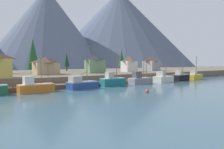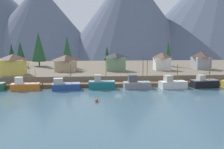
{
  "view_description": "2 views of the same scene",
  "coord_description": "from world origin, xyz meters",
  "px_view_note": "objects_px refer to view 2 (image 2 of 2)",
  "views": [
    {
      "loc": [
        -35.57,
        -44.77,
        6.03
      ],
      "look_at": [
        -1.1,
        3.44,
        2.64
      ],
      "focal_mm": 32.84,
      "sensor_mm": 36.0,
      "label": 1
    },
    {
      "loc": [
        -6.57,
        -64.18,
        12.39
      ],
      "look_at": [
        -1.18,
        3.15,
        3.1
      ],
      "focal_mm": 38.72,
      "sensor_mm": 36.0,
      "label": 2
    }
  ],
  "objects_px": {
    "fishing_boat_grey": "(136,84)",
    "house_grey": "(201,60)",
    "fishing_boat_black": "(204,83)",
    "conifer_mid_left": "(39,47)",
    "channel_buoy": "(97,100)",
    "fishing_boat_blue": "(65,85)",
    "house_tan": "(66,63)",
    "fishing_boat_white": "(172,84)",
    "fishing_boat_orange": "(25,86)",
    "house_white": "(162,61)",
    "conifer_back_left": "(67,50)",
    "conifer_near_left": "(107,53)",
    "conifer_near_right": "(168,51)",
    "conifer_back_right": "(12,52)",
    "fishing_boat_teal": "(101,84)",
    "house_yellow": "(13,64)",
    "conifer_mid_right": "(20,52)",
    "house_green": "(116,62)"
  },
  "relations": [
    {
      "from": "fishing_boat_black",
      "to": "conifer_near_left",
      "type": "relative_size",
      "value": 1.04
    },
    {
      "from": "house_white",
      "to": "conifer_back_right",
      "type": "height_order",
      "value": "conifer_back_right"
    },
    {
      "from": "house_yellow",
      "to": "conifer_near_right",
      "type": "height_order",
      "value": "conifer_near_right"
    },
    {
      "from": "house_yellow",
      "to": "conifer_near_left",
      "type": "relative_size",
      "value": 0.86
    },
    {
      "from": "fishing_boat_blue",
      "to": "fishing_boat_teal",
      "type": "relative_size",
      "value": 0.81
    },
    {
      "from": "fishing_boat_black",
      "to": "house_green",
      "type": "relative_size",
      "value": 1.26
    },
    {
      "from": "fishing_boat_orange",
      "to": "conifer_near_right",
      "type": "relative_size",
      "value": 0.72
    },
    {
      "from": "fishing_boat_black",
      "to": "conifer_back_left",
      "type": "relative_size",
      "value": 0.69
    },
    {
      "from": "house_yellow",
      "to": "conifer_back_right",
      "type": "distance_m",
      "value": 31.89
    },
    {
      "from": "fishing_boat_orange",
      "to": "house_white",
      "type": "relative_size",
      "value": 1.18
    },
    {
      "from": "conifer_near_right",
      "to": "house_white",
      "type": "bearing_deg",
      "value": -115.6
    },
    {
      "from": "fishing_boat_grey",
      "to": "house_white",
      "type": "height_order",
      "value": "fishing_boat_grey"
    },
    {
      "from": "channel_buoy",
      "to": "fishing_boat_blue",
      "type": "bearing_deg",
      "value": 120.62
    },
    {
      "from": "fishing_boat_orange",
      "to": "house_white",
      "type": "xyz_separation_m",
      "value": [
        41.44,
        19.18,
        4.57
      ]
    },
    {
      "from": "house_yellow",
      "to": "conifer_mid_right",
      "type": "xyz_separation_m",
      "value": [
        -4.9,
        24.3,
        2.62
      ]
    },
    {
      "from": "fishing_boat_teal",
      "to": "conifer_back_left",
      "type": "height_order",
      "value": "conifer_back_left"
    },
    {
      "from": "fishing_boat_white",
      "to": "conifer_near_right",
      "type": "xyz_separation_m",
      "value": [
        8.78,
        32.29,
        7.24
      ]
    },
    {
      "from": "fishing_boat_grey",
      "to": "channel_buoy",
      "type": "height_order",
      "value": "fishing_boat_grey"
    },
    {
      "from": "conifer_near_left",
      "to": "conifer_near_right",
      "type": "xyz_separation_m",
      "value": [
        23.9,
        -7.3,
        1.03
      ]
    },
    {
      "from": "conifer_mid_left",
      "to": "conifer_back_right",
      "type": "height_order",
      "value": "conifer_mid_left"
    },
    {
      "from": "house_yellow",
      "to": "house_green",
      "type": "bearing_deg",
      "value": 13.41
    },
    {
      "from": "fishing_boat_white",
      "to": "house_tan",
      "type": "bearing_deg",
      "value": 139.01
    },
    {
      "from": "house_white",
      "to": "conifer_back_right",
      "type": "distance_m",
      "value": 61.68
    },
    {
      "from": "fishing_boat_black",
      "to": "conifer_near_right",
      "type": "bearing_deg",
      "value": 82.76
    },
    {
      "from": "fishing_boat_grey",
      "to": "house_grey",
      "type": "bearing_deg",
      "value": 34.92
    },
    {
      "from": "fishing_boat_grey",
      "to": "conifer_mid_left",
      "type": "relative_size",
      "value": 0.65
    },
    {
      "from": "fishing_boat_black",
      "to": "conifer_near_right",
      "type": "relative_size",
      "value": 0.82
    },
    {
      "from": "fishing_boat_grey",
      "to": "conifer_back_right",
      "type": "xyz_separation_m",
      "value": [
        -45.16,
        41.32,
        6.63
      ]
    },
    {
      "from": "fishing_boat_grey",
      "to": "house_grey",
      "type": "distance_m",
      "value": 35.25
    },
    {
      "from": "house_yellow",
      "to": "fishing_boat_black",
      "type": "bearing_deg",
      "value": -12.1
    },
    {
      "from": "house_grey",
      "to": "house_tan",
      "type": "bearing_deg",
      "value": -177.65
    },
    {
      "from": "conifer_back_left",
      "to": "conifer_mid_right",
      "type": "bearing_deg",
      "value": 168.15
    },
    {
      "from": "fishing_boat_grey",
      "to": "fishing_boat_black",
      "type": "bearing_deg",
      "value": -4.36
    },
    {
      "from": "fishing_boat_blue",
      "to": "house_green",
      "type": "bearing_deg",
      "value": 46.12
    },
    {
      "from": "conifer_near_right",
      "to": "fishing_boat_orange",
      "type": "bearing_deg",
      "value": -146.23
    },
    {
      "from": "fishing_boat_white",
      "to": "channel_buoy",
      "type": "bearing_deg",
      "value": -154.07
    },
    {
      "from": "fishing_boat_grey",
      "to": "house_tan",
      "type": "xyz_separation_m",
      "value": [
        -20.51,
        19.69,
        4.05
      ]
    },
    {
      "from": "fishing_boat_white",
      "to": "channel_buoy",
      "type": "height_order",
      "value": "fishing_boat_white"
    },
    {
      "from": "house_yellow",
      "to": "conifer_back_right",
      "type": "relative_size",
      "value": 0.77
    },
    {
      "from": "fishing_boat_grey",
      "to": "house_yellow",
      "type": "height_order",
      "value": "fishing_boat_grey"
    },
    {
      "from": "channel_buoy",
      "to": "fishing_boat_orange",
      "type": "bearing_deg",
      "value": 142.64
    },
    {
      "from": "house_white",
      "to": "conifer_near_left",
      "type": "xyz_separation_m",
      "value": [
        -17.89,
        19.85,
        1.74
      ]
    },
    {
      "from": "house_yellow",
      "to": "conifer_back_right",
      "type": "height_order",
      "value": "conifer_back_right"
    },
    {
      "from": "fishing_boat_orange",
      "to": "fishing_boat_blue",
      "type": "bearing_deg",
      "value": -7.27
    },
    {
      "from": "fishing_boat_teal",
      "to": "conifer_near_left",
      "type": "xyz_separation_m",
      "value": [
        3.85,
        38.88,
        6.12
      ]
    },
    {
      "from": "fishing_boat_teal",
      "to": "conifer_mid_left",
      "type": "relative_size",
      "value": 0.66
    },
    {
      "from": "house_tan",
      "to": "fishing_boat_white",
      "type": "bearing_deg",
      "value": -33.71
    },
    {
      "from": "house_white",
      "to": "conifer_near_left",
      "type": "distance_m",
      "value": 26.78
    },
    {
      "from": "fishing_boat_teal",
      "to": "house_green",
      "type": "relative_size",
      "value": 1.37
    },
    {
      "from": "house_grey",
      "to": "conifer_back_left",
      "type": "xyz_separation_m",
      "value": [
        -48.67,
        9.87,
        3.33
      ]
    }
  ]
}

